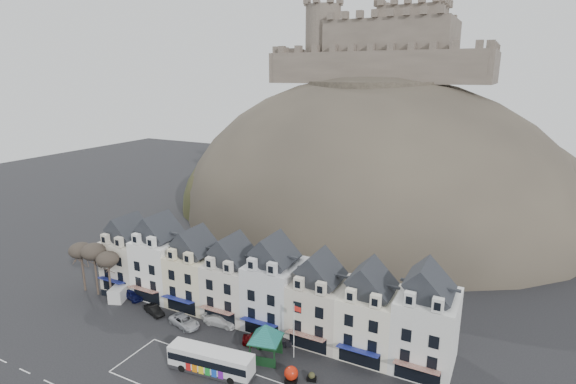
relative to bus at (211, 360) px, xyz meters
The scene contains 20 objects.
ground 3.87m from the bus, 121.28° to the right, with size 300.00×300.00×0.00m, color black.
coach_bay_markings 2.40m from the bus, 84.29° to the right, with size 22.00×7.50×0.01m, color silver.
townhouse_terrace 13.58m from the bus, 97.38° to the left, with size 54.40×9.35×11.80m.
castle_hill 65.97m from the bus, 90.50° to the left, with size 100.00×76.00×68.00m.
castle 82.51m from the bus, 91.03° to the left, with size 50.20×22.20×22.00m.
tree_left_far 32.16m from the bus, 166.33° to the left, with size 3.61×3.61×8.24m.
tree_left_mid 29.36m from the bus, 164.92° to the left, with size 3.78×3.78×8.64m.
tree_left_near 26.40m from the bus, 163.20° to the left, with size 3.43×3.43×7.84m.
bus is the anchor object (origin of this frame).
bus_shelter 7.15m from the bus, 49.44° to the left, with size 7.34×7.34×4.77m.
red_buoy 9.60m from the bus, 16.52° to the left, with size 1.66×1.66×1.99m.
flagpole 10.55m from the bus, 43.09° to the left, with size 1.06×0.20×7.39m.
white_van 25.12m from the bus, 160.47° to the left, with size 3.65×5.16×2.16m.
planter_east 11.92m from the bus, 19.68° to the left, with size 1.21×0.82×1.10m.
car_navy 23.62m from the bus, 157.60° to the left, with size 1.80×4.49×1.53m, color #0C103F.
car_black 16.96m from the bus, 155.77° to the left, with size 1.37×3.92×1.29m, color black.
car_silver 11.50m from the bus, 145.47° to the left, with size 2.31×4.92×1.39m, color #B5B6BD.
car_white 10.37m from the bus, 119.40° to the left, with size 2.03×4.98×1.45m, color white.
car_maroon 7.86m from the bus, 72.88° to the left, with size 1.87×4.66×1.59m, color #620508.
car_charcoal 9.60m from the bus, 64.07° to the left, with size 1.41×4.03×1.33m, color black.
Camera 1 is at (30.84, -33.64, 34.11)m, focal length 28.00 mm.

